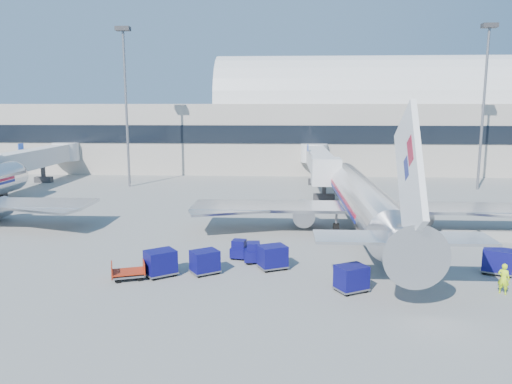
# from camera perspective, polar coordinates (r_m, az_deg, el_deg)

# --- Properties ---
(ground) EXTENTS (260.00, 260.00, 0.00)m
(ground) POSITION_cam_1_polar(r_m,az_deg,el_deg) (42.89, -0.33, -5.96)
(ground) COLOR gray
(ground) RESTS_ON ground
(terminal) EXTENTS (170.00, 28.15, 21.00)m
(terminal) POSITION_cam_1_polar(r_m,az_deg,el_deg) (98.58, -6.33, 7.34)
(terminal) COLOR #B2AA9E
(terminal) RESTS_ON ground
(airliner_main) EXTENTS (32.00, 37.26, 12.07)m
(airliner_main) POSITION_cam_1_polar(r_m,az_deg,el_deg) (47.14, 12.23, -1.09)
(airliner_main) COLOR silver
(airliner_main) RESTS_ON ground
(jetbridge_near) EXTENTS (4.40, 27.50, 6.25)m
(jetbridge_near) POSITION_cam_1_polar(r_m,az_deg,el_deg) (72.61, 7.15, 3.62)
(jetbridge_near) COLOR silver
(jetbridge_near) RESTS_ON ground
(jetbridge_mid) EXTENTS (4.40, 27.50, 6.25)m
(jetbridge_mid) POSITION_cam_1_polar(r_m,az_deg,el_deg) (81.28, -23.94, 3.50)
(jetbridge_mid) COLOR silver
(jetbridge_mid) RESTS_ON ground
(mast_west) EXTENTS (2.00, 1.20, 22.60)m
(mast_west) POSITION_cam_1_polar(r_m,az_deg,el_deg) (74.74, -14.72, 11.89)
(mast_west) COLOR slate
(mast_west) RESTS_ON ground
(mast_east) EXTENTS (2.00, 1.20, 22.60)m
(mast_east) POSITION_cam_1_polar(r_m,az_deg,el_deg) (76.40, 24.73, 11.28)
(mast_east) COLOR slate
(mast_east) RESTS_ON ground
(barrier_near) EXTENTS (3.00, 0.55, 0.90)m
(barrier_near) POSITION_cam_1_polar(r_m,az_deg,el_deg) (47.25, 22.26, -4.66)
(barrier_near) COLOR #9E9E96
(barrier_near) RESTS_ON ground
(barrier_mid) EXTENTS (3.00, 0.55, 0.90)m
(barrier_mid) POSITION_cam_1_polar(r_m,az_deg,el_deg) (48.43, 25.96, -4.58)
(barrier_mid) COLOR #9E9E96
(barrier_mid) RESTS_ON ground
(tug_lead) EXTENTS (2.53, 1.40, 1.60)m
(tug_lead) POSITION_cam_1_polar(r_m,az_deg,el_deg) (37.70, 0.36, -7.03)
(tug_lead) COLOR #0B0B53
(tug_lead) RESTS_ON ground
(tug_right) EXTENTS (2.70, 1.90, 1.60)m
(tug_right) POSITION_cam_1_polar(r_m,az_deg,el_deg) (40.24, 17.97, -6.44)
(tug_right) COLOR #0B0B53
(tug_right) RESTS_ON ground
(tug_left) EXTENTS (1.58, 2.47, 1.49)m
(tug_left) POSITION_cam_1_polar(r_m,az_deg,el_deg) (39.11, -1.80, -6.49)
(tug_left) COLOR #0B0B53
(tug_left) RESTS_ON ground
(cart_train_a) EXTENTS (2.42, 2.19, 1.74)m
(cart_train_a) POSITION_cam_1_polar(r_m,az_deg,el_deg) (36.26, 1.93, -7.40)
(cart_train_a) COLOR #0B0B53
(cart_train_a) RESTS_ON ground
(cart_train_b) EXTENTS (2.39, 2.26, 1.68)m
(cart_train_b) POSITION_cam_1_polar(r_m,az_deg,el_deg) (35.46, -5.87, -7.90)
(cart_train_b) COLOR #0B0B53
(cart_train_b) RESTS_ON ground
(cart_train_c) EXTENTS (2.60, 2.50, 1.83)m
(cart_train_c) POSITION_cam_1_polar(r_m,az_deg,el_deg) (35.43, -10.86, -7.91)
(cart_train_c) COLOR #0B0B53
(cart_train_c) RESTS_ON ground
(cart_solo_near) EXTENTS (2.41, 2.23, 1.71)m
(cart_solo_near) POSITION_cam_1_polar(r_m,az_deg,el_deg) (32.60, 10.85, -9.61)
(cart_solo_near) COLOR #0B0B53
(cart_solo_near) RESTS_ON ground
(cart_solo_far) EXTENTS (2.49, 2.27, 1.78)m
(cart_solo_far) POSITION_cam_1_polar(r_m,az_deg,el_deg) (39.09, 25.89, -7.09)
(cart_solo_far) COLOR #0B0B53
(cart_solo_far) RESTS_ON ground
(cart_open_red) EXTENTS (2.61, 2.20, 0.59)m
(cart_open_red) POSITION_cam_1_polar(r_m,az_deg,el_deg) (35.41, -14.36, -8.99)
(cart_open_red) COLOR slate
(cart_open_red) RESTS_ON ground
(ramp_worker) EXTENTS (0.85, 0.83, 1.97)m
(ramp_worker) POSITION_cam_1_polar(r_m,az_deg,el_deg) (35.25, 26.45, -8.86)
(ramp_worker) COLOR #AFE017
(ramp_worker) RESTS_ON ground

